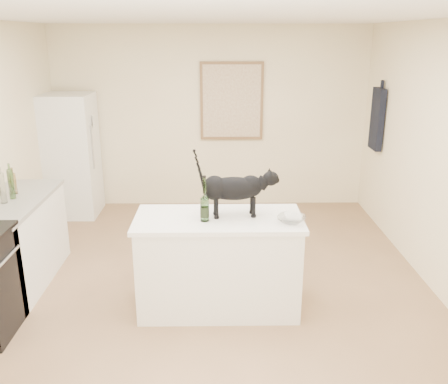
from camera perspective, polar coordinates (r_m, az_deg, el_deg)
floor at (r=4.87m, az=-1.83°, el=-12.09°), size 5.50×5.50×0.00m
ceiling at (r=4.22m, az=-2.20°, el=20.16°), size 5.50×5.50×0.00m
wall_back at (r=7.06m, az=-1.57°, el=8.69°), size 4.50×0.00×4.50m
wall_front at (r=1.86m, az=-3.72°, el=-19.92°), size 4.50×0.00×4.50m
island_base at (r=4.49m, az=-0.64°, el=-8.61°), size 1.44×0.67×0.86m
island_top at (r=4.31m, az=-0.66°, el=-3.25°), size 1.50×0.70×0.04m
left_cabinets at (r=5.35m, az=-23.32°, el=-5.65°), size 0.60×1.40×0.86m
left_countertop at (r=5.19m, az=-23.93°, el=-1.09°), size 0.62×1.44×0.04m
fridge at (r=7.06m, az=-17.66°, el=4.12°), size 0.68×0.68×1.70m
artwork_frame at (r=6.99m, az=0.91°, el=10.68°), size 0.90×0.03×1.10m
artwork_canvas at (r=6.98m, az=0.92°, el=10.66°), size 0.82×0.00×1.02m
hanging_garment at (r=6.69m, az=17.67°, el=8.21°), size 0.08×0.34×0.80m
black_cat at (r=4.25m, az=1.11°, el=0.06°), size 0.68×0.25×0.46m
wine_bottle at (r=4.16m, az=-2.32°, el=-1.12°), size 0.09×0.09×0.36m
glass_bowl at (r=4.21m, az=7.97°, el=-3.24°), size 0.31×0.31×0.06m
fridge_paper at (r=6.84m, az=-15.32°, el=8.10°), size 0.05×0.11×0.16m
counter_bottle_cluster at (r=5.13m, az=-24.48°, el=0.46°), size 0.12×0.48×0.30m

